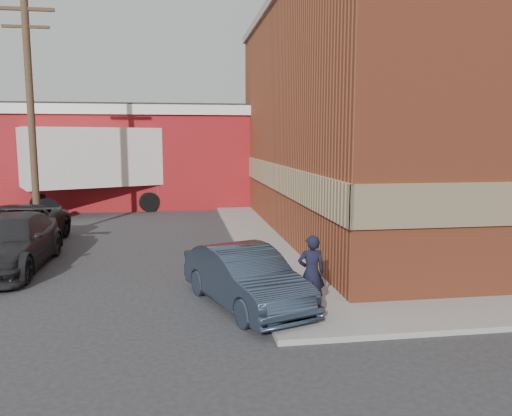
{
  "coord_description": "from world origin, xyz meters",
  "views": [
    {
      "loc": [
        -2.2,
        -10.33,
        3.78
      ],
      "look_at": [
        -0.16,
        3.09,
        1.89
      ],
      "focal_mm": 35.0,
      "sensor_mm": 36.0,
      "label": 1
    }
  ],
  "objects_px": {
    "brick_building": "(443,116)",
    "warehouse": "(115,155)",
    "box_truck": "(111,164)",
    "suv_a": "(11,228)",
    "suv_b": "(8,243)",
    "man": "(311,273)",
    "sedan": "(245,277)",
    "utility_pole": "(31,112)"
  },
  "relations": [
    {
      "from": "brick_building",
      "to": "box_truck",
      "type": "distance_m",
      "value": 16.18
    },
    {
      "from": "warehouse",
      "to": "box_truck",
      "type": "bearing_deg",
      "value": -86.2
    },
    {
      "from": "warehouse",
      "to": "suv_b",
      "type": "relative_size",
      "value": 3.02
    },
    {
      "from": "utility_pole",
      "to": "suv_a",
      "type": "distance_m",
      "value": 4.25
    },
    {
      "from": "suv_a",
      "to": "warehouse",
      "type": "bearing_deg",
      "value": 90.24
    },
    {
      "from": "sedan",
      "to": "suv_a",
      "type": "relative_size",
      "value": 0.78
    },
    {
      "from": "man",
      "to": "warehouse",
      "type": "bearing_deg",
      "value": -69.63
    },
    {
      "from": "warehouse",
      "to": "utility_pole",
      "type": "relative_size",
      "value": 1.81
    },
    {
      "from": "man",
      "to": "sedan",
      "type": "distance_m",
      "value": 1.55
    },
    {
      "from": "man",
      "to": "suv_b",
      "type": "distance_m",
      "value": 9.2
    },
    {
      "from": "suv_b",
      "to": "utility_pole",
      "type": "bearing_deg",
      "value": 94.36
    },
    {
      "from": "warehouse",
      "to": "box_truck",
      "type": "xyz_separation_m",
      "value": [
        0.24,
        -3.67,
        -0.32
      ]
    },
    {
      "from": "brick_building",
      "to": "man",
      "type": "distance_m",
      "value": 12.77
    },
    {
      "from": "utility_pole",
      "to": "sedan",
      "type": "height_order",
      "value": "utility_pole"
    },
    {
      "from": "brick_building",
      "to": "box_truck",
      "type": "xyz_separation_m",
      "value": [
        -14.25,
        7.33,
        -2.19
      ]
    },
    {
      "from": "suv_b",
      "to": "box_truck",
      "type": "distance_m",
      "value": 11.79
    },
    {
      "from": "brick_building",
      "to": "suv_a",
      "type": "height_order",
      "value": "brick_building"
    },
    {
      "from": "brick_building",
      "to": "box_truck",
      "type": "bearing_deg",
      "value": 152.77
    },
    {
      "from": "brick_building",
      "to": "utility_pole",
      "type": "height_order",
      "value": "brick_building"
    },
    {
      "from": "man",
      "to": "suv_a",
      "type": "height_order",
      "value": "man"
    },
    {
      "from": "box_truck",
      "to": "warehouse",
      "type": "bearing_deg",
      "value": 70.71
    },
    {
      "from": "warehouse",
      "to": "suv_a",
      "type": "height_order",
      "value": "warehouse"
    },
    {
      "from": "suv_b",
      "to": "box_truck",
      "type": "xyz_separation_m",
      "value": [
        1.43,
        11.58,
        1.71
      ]
    },
    {
      "from": "warehouse",
      "to": "sedan",
      "type": "bearing_deg",
      "value": -75.07
    },
    {
      "from": "brick_building",
      "to": "warehouse",
      "type": "distance_m",
      "value": 18.3
    },
    {
      "from": "sedan",
      "to": "suv_b",
      "type": "xyz_separation_m",
      "value": [
        -6.39,
        4.25,
        0.1
      ]
    },
    {
      "from": "brick_building",
      "to": "utility_pole",
      "type": "distance_m",
      "value": 16.0
    },
    {
      "from": "brick_building",
      "to": "warehouse",
      "type": "relative_size",
      "value": 1.12
    },
    {
      "from": "warehouse",
      "to": "brick_building",
      "type": "bearing_deg",
      "value": -37.2
    },
    {
      "from": "suv_b",
      "to": "warehouse",
      "type": "bearing_deg",
      "value": 85.71
    },
    {
      "from": "suv_a",
      "to": "suv_b",
      "type": "relative_size",
      "value": 0.97
    },
    {
      "from": "suv_a",
      "to": "suv_b",
      "type": "bearing_deg",
      "value": -64.48
    },
    {
      "from": "warehouse",
      "to": "man",
      "type": "height_order",
      "value": "warehouse"
    },
    {
      "from": "suv_b",
      "to": "man",
      "type": "bearing_deg",
      "value": -32.77
    },
    {
      "from": "brick_building",
      "to": "suv_b",
      "type": "distance_m",
      "value": 16.71
    },
    {
      "from": "sedan",
      "to": "box_truck",
      "type": "xyz_separation_m",
      "value": [
        -4.96,
        15.83,
        1.81
      ]
    },
    {
      "from": "utility_pole",
      "to": "box_truck",
      "type": "bearing_deg",
      "value": 76.61
    },
    {
      "from": "suv_a",
      "to": "box_truck",
      "type": "xyz_separation_m",
      "value": [
        2.28,
        8.6,
        1.76
      ]
    },
    {
      "from": "brick_building",
      "to": "box_truck",
      "type": "height_order",
      "value": "brick_building"
    },
    {
      "from": "brick_building",
      "to": "sedan",
      "type": "bearing_deg",
      "value": -137.57
    },
    {
      "from": "utility_pole",
      "to": "suv_b",
      "type": "xyz_separation_m",
      "value": [
        0.31,
        -4.25,
        -3.96
      ]
    },
    {
      "from": "warehouse",
      "to": "utility_pole",
      "type": "bearing_deg",
      "value": -97.77
    }
  ]
}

